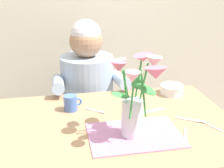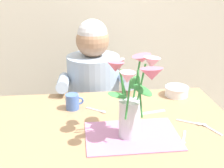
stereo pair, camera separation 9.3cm
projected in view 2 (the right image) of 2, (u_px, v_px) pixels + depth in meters
The scene contains 11 objects.
dining_table at pixel (108, 142), 1.43m from camera, with size 1.20×0.80×0.74m.
seated_person at pixel (94, 104), 2.02m from camera, with size 0.45×0.47×1.14m.
striped_placemat at pixel (132, 136), 1.29m from camera, with size 0.40×0.28×0.01m, color #B275A3.
flower_vase at pixel (133, 94), 1.22m from camera, with size 0.23×0.26×0.35m.
ceramic_bowl at pixel (177, 91), 1.70m from camera, with size 0.14×0.14×0.06m.
dinner_knife at pixel (148, 113), 1.49m from camera, with size 0.19×0.02×0.01m, color silver.
ceramic_mug at pixel (73, 102), 1.53m from camera, with size 0.09×0.07×0.08m.
spoon_0 at pixel (99, 111), 1.52m from camera, with size 0.10×0.08×0.01m.
spoon_1 at pixel (209, 128), 1.35m from camera, with size 0.06×0.12×0.01m.
spoon_2 at pixel (193, 123), 1.39m from camera, with size 0.11×0.08×0.01m.
spoon_3 at pixel (183, 140), 1.26m from camera, with size 0.06×0.11×0.01m.
Camera 2 is at (-0.12, -1.23, 1.41)m, focal length 47.81 mm.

